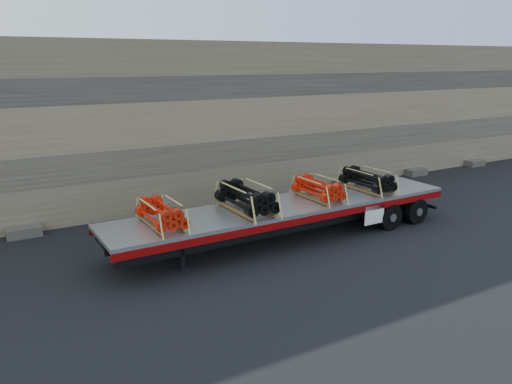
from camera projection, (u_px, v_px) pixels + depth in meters
The scene contains 7 objects.
ground at pixel (279, 237), 18.09m from camera, with size 120.00×120.00×0.00m, color black.
rock_wall at pixel (203, 122), 22.64m from camera, with size 44.00×3.00×7.00m, color #7A6B54.
trailer at pixel (287, 221), 17.75m from camera, with size 13.12×2.52×1.31m, color #B6B9BF, non-canonical shape.
bundle_front at pixel (161, 214), 15.20m from camera, with size 1.01×2.01×0.71m, color red, non-canonical shape.
bundle_midfront at pixel (246, 199), 16.66m from camera, with size 1.20×2.39×0.85m, color black, non-canonical shape.
bundle_midrear at pixel (318, 189), 18.17m from camera, with size 1.00×2.00×0.71m, color red, non-canonical shape.
bundle_rear at pixel (367, 181), 19.35m from camera, with size 1.07×2.14×0.76m, color black, non-canonical shape.
Camera 1 is at (-9.21, -14.38, 6.24)m, focal length 35.00 mm.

